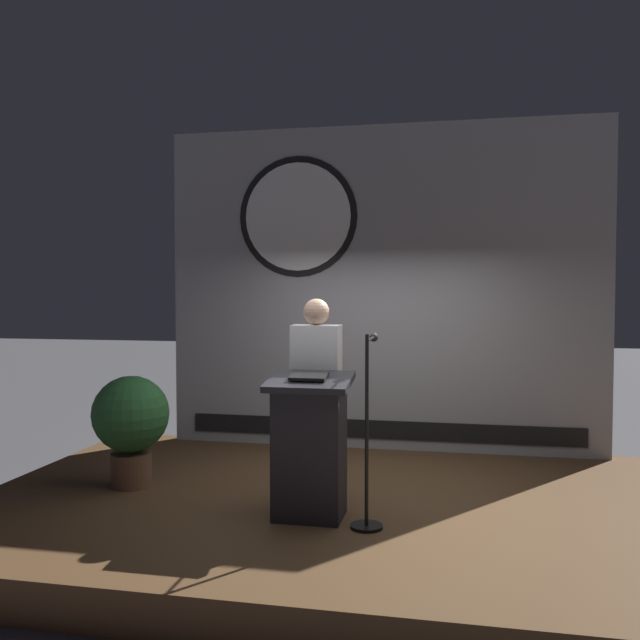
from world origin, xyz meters
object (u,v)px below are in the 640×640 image
podium (310,446)px  potted_plant (131,420)px  microphone_stand (368,458)px  speaker_person (316,397)px

podium → potted_plant: bearing=164.4°
podium → microphone_stand: microphone_stand is taller
microphone_stand → potted_plant: bearing=165.3°
podium → speaker_person: 0.57m
podium → speaker_person: speaker_person is taller
podium → speaker_person: bearing=95.7°
podium → potted_plant: podium is taller
podium → microphone_stand: 0.47m
potted_plant → microphone_stand: bearing=-14.7°
microphone_stand → podium: bearing=168.5°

